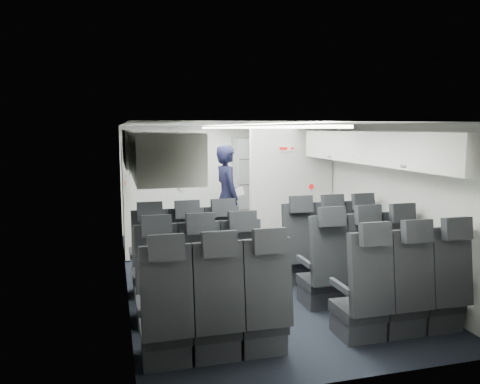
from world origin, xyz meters
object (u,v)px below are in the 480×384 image
galley_unit (255,185)px  carry_on_bag (153,155)px  seat_row_mid (282,277)px  seat_row_rear (314,306)px  boarding_door (126,198)px  flight_attendant (227,197)px  seat_row_front (258,257)px

galley_unit → carry_on_bag: (-2.31, -3.37, 0.84)m
seat_row_mid → seat_row_rear: same height
seat_row_mid → carry_on_bag: size_ratio=8.67×
galley_unit → boarding_door: bearing=-155.7°
seat_row_mid → flight_attendant: (0.07, 2.97, 0.51)m
carry_on_bag → flight_attendant: bearing=41.2°
galley_unit → boarding_door: (-2.59, -1.17, 0.00)m
seat_row_mid → seat_row_rear: 0.90m
seat_row_front → galley_unit: (0.95, 3.25, 0.55)m
seat_row_front → seat_row_mid: bearing=-90.0°
galley_unit → boarding_door: galley_unit is taller
seat_row_front → flight_attendant: 2.13m
seat_row_front → galley_unit: size_ratio=1.75×
seat_row_front → flight_attendant: bearing=88.0°
galley_unit → flight_attendant: (-0.88, -1.18, -0.04)m
seat_row_mid → carry_on_bag: bearing=150.0°
seat_row_front → flight_attendant: flight_attendant is taller
seat_row_rear → boarding_door: (-1.64, 3.89, 0.55)m
boarding_door → seat_row_front: bearing=-51.8°
seat_row_rear → flight_attendant: flight_attendant is taller
boarding_door → carry_on_bag: (0.28, -2.20, 0.83)m
seat_row_mid → carry_on_bag: 2.09m
seat_row_rear → galley_unit: (0.95, 5.05, 0.55)m
seat_row_mid → boarding_door: (-1.64, 2.99, 0.55)m
seat_row_rear → carry_on_bag: 2.57m
seat_row_front → boarding_door: (-1.64, 2.09, 0.55)m
flight_attendant → carry_on_bag: 2.76m
seat_row_mid → galley_unit: galley_unit is taller
galley_unit → boarding_door: size_ratio=1.02×
galley_unit → flight_attendant: galley_unit is taller
galley_unit → flight_attendant: bearing=-126.6°
boarding_door → flight_attendant: boarding_door is taller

